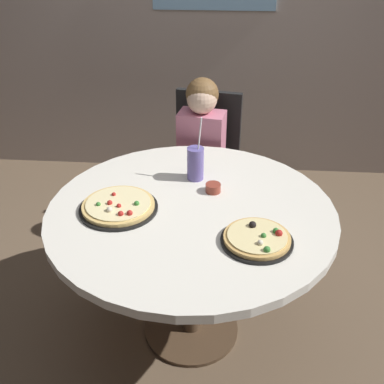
# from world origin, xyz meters

# --- Properties ---
(ground_plane) EXTENTS (8.00, 8.00, 0.00)m
(ground_plane) POSITION_xyz_m (0.00, 0.00, 0.00)
(ground_plane) COLOR brown
(dining_table) EXTENTS (1.25, 1.25, 0.75)m
(dining_table) POSITION_xyz_m (0.00, 0.00, 0.66)
(dining_table) COLOR silver
(dining_table) RESTS_ON ground_plane
(chair_wooden) EXTENTS (0.46, 0.46, 0.95)m
(chair_wooden) POSITION_xyz_m (0.02, 0.87, 0.53)
(chair_wooden) COLOR black
(chair_wooden) RESTS_ON ground_plane
(diner_child) EXTENTS (0.31, 0.43, 1.08)m
(diner_child) POSITION_xyz_m (-0.01, 0.69, 0.48)
(diner_child) COLOR #3F4766
(diner_child) RESTS_ON ground_plane
(pizza_veggie) EXTENTS (0.28, 0.28, 0.05)m
(pizza_veggie) POSITION_xyz_m (0.27, -0.22, 0.77)
(pizza_veggie) COLOR black
(pizza_veggie) RESTS_ON dining_table
(pizza_cheese) EXTENTS (0.34, 0.34, 0.05)m
(pizza_cheese) POSITION_xyz_m (-0.31, -0.04, 0.77)
(pizza_cheese) COLOR black
(pizza_cheese) RESTS_ON dining_table
(soda_cup) EXTENTS (0.08, 0.08, 0.31)m
(soda_cup) POSITION_xyz_m (0.00, 0.26, 0.83)
(soda_cup) COLOR #6659A5
(soda_cup) RESTS_ON dining_table
(sauce_bowl) EXTENTS (0.07, 0.07, 0.04)m
(sauce_bowl) POSITION_xyz_m (0.09, 0.14, 0.77)
(sauce_bowl) COLOR brown
(sauce_bowl) RESTS_ON dining_table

